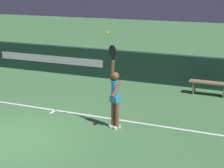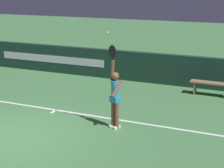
# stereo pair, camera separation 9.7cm
# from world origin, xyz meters

# --- Properties ---
(ground_plane) EXTENTS (60.00, 60.00, 0.00)m
(ground_plane) POSITION_xyz_m (0.00, 0.00, 0.00)
(ground_plane) COLOR #437643
(court_lines) EXTENTS (11.34, 5.38, 0.00)m
(court_lines) POSITION_xyz_m (0.00, -0.35, 0.00)
(court_lines) COLOR white
(court_lines) RESTS_ON ground
(back_wall) EXTENTS (16.43, 0.27, 1.19)m
(back_wall) POSITION_xyz_m (-0.01, 6.59, 0.60)
(back_wall) COLOR #183429
(back_wall) RESTS_ON ground
(tennis_player) EXTENTS (0.43, 0.42, 2.30)m
(tennis_player) POSITION_xyz_m (2.25, 1.68, 0.94)
(tennis_player) COLOR brown
(tennis_player) RESTS_ON ground
(tennis_ball) EXTENTS (0.07, 0.07, 0.07)m
(tennis_ball) POSITION_xyz_m (2.04, 1.66, 2.61)
(tennis_ball) COLOR #CBDA34
(courtside_bench_near) EXTENTS (1.40, 0.38, 0.48)m
(courtside_bench_near) POSITION_xyz_m (4.18, 5.76, 0.36)
(courtside_bench_near) COLOR #846949
(courtside_bench_near) RESTS_ON ground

